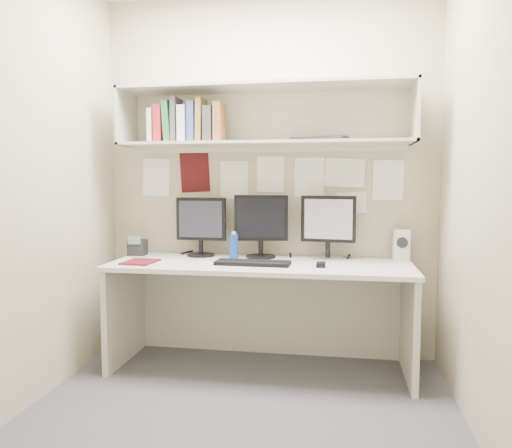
% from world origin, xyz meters
% --- Properties ---
extents(floor, '(2.40, 2.00, 0.01)m').
position_xyz_m(floor, '(0.00, 0.00, 0.00)').
color(floor, '#454449').
rests_on(floor, ground).
extents(wall_back, '(2.40, 0.02, 2.60)m').
position_xyz_m(wall_back, '(0.00, 1.00, 1.30)').
color(wall_back, tan).
rests_on(wall_back, ground).
extents(wall_front, '(2.40, 0.02, 2.60)m').
position_xyz_m(wall_front, '(0.00, -1.00, 1.30)').
color(wall_front, tan).
rests_on(wall_front, ground).
extents(wall_left, '(0.02, 2.00, 2.60)m').
position_xyz_m(wall_left, '(-1.20, 0.00, 1.30)').
color(wall_left, tan).
rests_on(wall_left, ground).
extents(wall_right, '(0.02, 2.00, 2.60)m').
position_xyz_m(wall_right, '(1.20, 0.00, 1.30)').
color(wall_right, tan).
rests_on(wall_right, ground).
extents(desk, '(2.00, 0.70, 0.73)m').
position_xyz_m(desk, '(0.00, 0.65, 0.37)').
color(desk, beige).
rests_on(desk, floor).
extents(overhead_hutch, '(2.00, 0.38, 0.40)m').
position_xyz_m(overhead_hutch, '(0.00, 0.86, 1.72)').
color(overhead_hutch, beige).
rests_on(overhead_hutch, wall_back).
extents(pinned_papers, '(1.92, 0.01, 0.48)m').
position_xyz_m(pinned_papers, '(0.00, 0.99, 1.25)').
color(pinned_papers, white).
rests_on(pinned_papers, wall_back).
extents(monitor_left, '(0.36, 0.20, 0.42)m').
position_xyz_m(monitor_left, '(-0.47, 0.87, 0.96)').
color(monitor_left, black).
rests_on(monitor_left, desk).
extents(monitor_center, '(0.38, 0.21, 0.44)m').
position_xyz_m(monitor_center, '(-0.03, 0.87, 0.97)').
color(monitor_center, black).
rests_on(monitor_center, desk).
extents(monitor_right, '(0.38, 0.21, 0.44)m').
position_xyz_m(monitor_right, '(0.44, 0.87, 0.97)').
color(monitor_right, '#A5A5AA').
rests_on(monitor_right, desk).
extents(keyboard, '(0.49, 0.19, 0.02)m').
position_xyz_m(keyboard, '(-0.03, 0.55, 0.74)').
color(keyboard, black).
rests_on(keyboard, desk).
extents(mouse, '(0.06, 0.09, 0.03)m').
position_xyz_m(mouse, '(0.41, 0.54, 0.74)').
color(mouse, black).
rests_on(mouse, desk).
extents(speaker, '(0.11, 0.11, 0.21)m').
position_xyz_m(speaker, '(0.94, 0.91, 0.84)').
color(speaker, beige).
rests_on(speaker, desk).
extents(blue_bottle, '(0.06, 0.06, 0.19)m').
position_xyz_m(blue_bottle, '(-0.21, 0.79, 0.82)').
color(blue_bottle, navy).
rests_on(blue_bottle, desk).
extents(maroon_notebook, '(0.21, 0.25, 0.01)m').
position_xyz_m(maroon_notebook, '(-0.79, 0.50, 0.74)').
color(maroon_notebook, '#560E17').
rests_on(maroon_notebook, desk).
extents(desk_phone, '(0.13, 0.12, 0.15)m').
position_xyz_m(desk_phone, '(-0.94, 0.82, 0.79)').
color(desk_phone, black).
rests_on(desk_phone, desk).
extents(book_stack, '(0.52, 0.19, 0.31)m').
position_xyz_m(book_stack, '(-0.53, 0.77, 1.67)').
color(book_stack, white).
rests_on(book_stack, overhead_hutch).
extents(hutch_tray, '(0.40, 0.27, 0.03)m').
position_xyz_m(hutch_tray, '(0.38, 0.79, 1.55)').
color(hutch_tray, black).
rests_on(hutch_tray, overhead_hutch).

